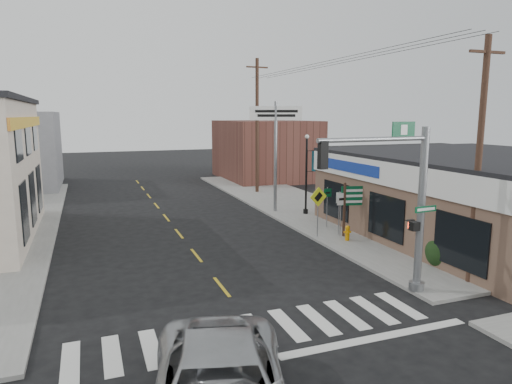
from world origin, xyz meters
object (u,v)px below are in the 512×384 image
object	(u,v)px
traffic_signal_pole	(405,193)
utility_pole_near	(479,160)
guide_sign	(356,201)
fire_hydrant	(347,232)
lamp_post	(307,168)
bare_tree	(403,173)
dance_center_sign	(276,129)
utility_pole_far	(257,125)

from	to	relation	value
traffic_signal_pole	utility_pole_near	distance (m)	3.20
utility_pole_near	guide_sign	bearing A→B (deg)	93.43
fire_hydrant	lamp_post	xyz separation A→B (m)	(0.92, 6.22, 2.42)
fire_hydrant	utility_pole_near	distance (m)	7.64
lamp_post	bare_tree	xyz separation A→B (m)	(1.50, -7.07, 0.49)
lamp_post	bare_tree	bearing A→B (deg)	-83.81
traffic_signal_pole	guide_sign	bearing A→B (deg)	65.88
guide_sign	lamp_post	size ratio (longest dim) A/B	0.56
guide_sign	bare_tree	world-z (taller)	bare_tree
traffic_signal_pole	utility_pole_near	size ratio (longest dim) A/B	0.67
guide_sign	dance_center_sign	xyz separation A→B (m)	(-1.45, 6.93, 3.39)
traffic_signal_pole	lamp_post	world-z (taller)	traffic_signal_pole
guide_sign	utility_pole_far	bearing A→B (deg)	102.47
dance_center_sign	utility_pole_far	size ratio (longest dim) A/B	0.67
lamp_post	utility_pole_far	size ratio (longest dim) A/B	0.47
lamp_post	utility_pole_far	world-z (taller)	utility_pole_far
guide_sign	fire_hydrant	size ratio (longest dim) A/B	3.67
dance_center_sign	bare_tree	distance (m)	9.18
fire_hydrant	lamp_post	world-z (taller)	lamp_post
guide_sign	utility_pole_far	xyz separation A→B (m)	(0.05, 14.18, 3.50)
bare_tree	utility_pole_far	xyz separation A→B (m)	(-1.51, 15.73, 1.95)
utility_pole_far	dance_center_sign	bearing A→B (deg)	-106.38
fire_hydrant	bare_tree	xyz separation A→B (m)	(2.42, -0.84, 2.91)
utility_pole_near	utility_pole_far	size ratio (longest dim) A/B	0.85
fire_hydrant	dance_center_sign	distance (m)	9.01
dance_center_sign	utility_pole_far	xyz separation A→B (m)	(1.50, 7.25, 0.11)
fire_hydrant	utility_pole_far	size ratio (longest dim) A/B	0.07
utility_pole_far	utility_pole_near	bearing A→B (deg)	-93.87
fire_hydrant	utility_pole_far	xyz separation A→B (m)	(0.91, 14.89, 4.86)
utility_pole_near	utility_pole_far	bearing A→B (deg)	91.38
traffic_signal_pole	utility_pole_near	world-z (taller)	utility_pole_near
lamp_post	bare_tree	size ratio (longest dim) A/B	1.15
guide_sign	utility_pole_near	distance (m)	7.56
dance_center_sign	utility_pole_near	world-z (taller)	utility_pole_near
lamp_post	utility_pole_near	distance (m)	12.69
utility_pole_near	lamp_post	bearing A→B (deg)	91.89
lamp_post	traffic_signal_pole	bearing A→B (deg)	-108.10
bare_tree	utility_pole_far	bearing A→B (deg)	95.49
fire_hydrant	bare_tree	world-z (taller)	bare_tree
lamp_post	dance_center_sign	distance (m)	3.12
guide_sign	dance_center_sign	distance (m)	7.85
dance_center_sign	lamp_post	bearing A→B (deg)	-20.92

